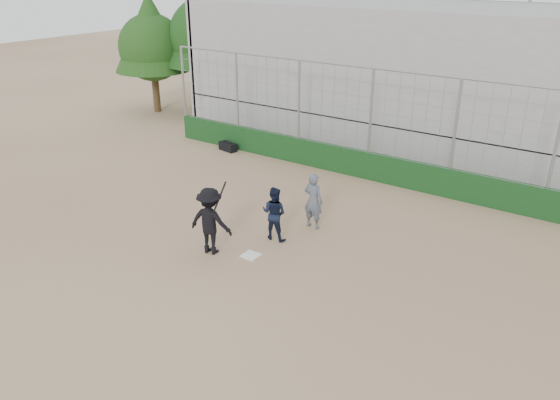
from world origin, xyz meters
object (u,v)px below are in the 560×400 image
Objects in this scene: catcher_crouched at (274,222)px; umpire at (313,203)px; batter_at_plate at (210,221)px; equipment_bag at (228,147)px.

umpire reaches higher than catcher_crouched.
batter_at_plate reaches higher than equipment_bag.
batter_at_plate is 1.91m from catcher_crouched.
batter_at_plate is 1.31× the size of umpire.
catcher_crouched reaches higher than equipment_bag.
equipment_bag is (-6.19, 5.39, -0.37)m from catcher_crouched.
umpire is (0.51, 1.28, 0.23)m from catcher_crouched.
batter_at_plate is 2.35× the size of equipment_bag.
catcher_crouched is at bearing 69.92° from umpire.
equipment_bag is at bearing 138.95° from catcher_crouched.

